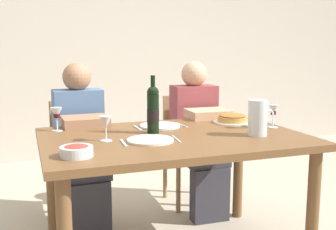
# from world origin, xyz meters

# --- Properties ---
(back_wall) EXTENTS (8.00, 0.10, 2.80)m
(back_wall) POSITION_xyz_m (0.00, 2.60, 1.40)
(back_wall) COLOR beige
(back_wall) RESTS_ON ground
(dining_table) EXTENTS (1.50, 1.00, 0.76)m
(dining_table) POSITION_xyz_m (0.00, 0.00, 0.67)
(dining_table) COLOR brown
(dining_table) RESTS_ON ground
(wine_bottle) EXTENTS (0.07, 0.07, 0.34)m
(wine_bottle) POSITION_xyz_m (-0.09, 0.10, 0.90)
(wine_bottle) COLOR black
(wine_bottle) RESTS_ON dining_table
(water_pitcher) EXTENTS (0.17, 0.11, 0.21)m
(water_pitcher) POSITION_xyz_m (0.46, -0.17, 0.85)
(water_pitcher) COLOR silver
(water_pitcher) RESTS_ON dining_table
(baked_tart) EXTENTS (0.26, 0.26, 0.06)m
(baked_tart) POSITION_xyz_m (0.51, 0.24, 0.79)
(baked_tart) COLOR white
(baked_tart) RESTS_ON dining_table
(salad_bowl) EXTENTS (0.15, 0.15, 0.06)m
(salad_bowl) POSITION_xyz_m (-0.59, -0.29, 0.79)
(salad_bowl) COLOR silver
(salad_bowl) RESTS_ON dining_table
(wine_glass_left_diner) EXTENTS (0.06, 0.06, 0.14)m
(wine_glass_left_diner) POSITION_xyz_m (0.55, 0.02, 0.86)
(wine_glass_left_diner) COLOR silver
(wine_glass_left_diner) RESTS_ON dining_table
(wine_glass_right_diner) EXTENTS (0.07, 0.07, 0.14)m
(wine_glass_right_diner) POSITION_xyz_m (-0.40, -0.02, 0.86)
(wine_glass_right_diner) COLOR silver
(wine_glass_right_diner) RESTS_ON dining_table
(wine_glass_centre) EXTENTS (0.06, 0.06, 0.15)m
(wine_glass_centre) POSITION_xyz_m (0.68, 0.01, 0.86)
(wine_glass_centre) COLOR silver
(wine_glass_centre) RESTS_ON dining_table
(wine_glass_spare) EXTENTS (0.07, 0.07, 0.14)m
(wine_glass_spare) POSITION_xyz_m (-0.63, 0.35, 0.86)
(wine_glass_spare) COLOR silver
(wine_glass_spare) RESTS_ON dining_table
(dinner_plate_left_setting) EXTENTS (0.26, 0.26, 0.01)m
(dinner_plate_left_setting) POSITION_xyz_m (-0.17, -0.10, 0.77)
(dinner_plate_left_setting) COLOR silver
(dinner_plate_left_setting) RESTS_ON dining_table
(dinner_plate_right_setting) EXTENTS (0.26, 0.26, 0.01)m
(dinner_plate_right_setting) POSITION_xyz_m (0.01, 0.27, 0.77)
(dinner_plate_right_setting) COLOR silver
(dinner_plate_right_setting) RESTS_ON dining_table
(fork_left_setting) EXTENTS (0.02, 0.16, 0.00)m
(fork_left_setting) POSITION_xyz_m (-0.32, -0.10, 0.76)
(fork_left_setting) COLOR silver
(fork_left_setting) RESTS_ON dining_table
(knife_left_setting) EXTENTS (0.03, 0.18, 0.00)m
(knife_left_setting) POSITION_xyz_m (-0.02, -0.10, 0.76)
(knife_left_setting) COLOR silver
(knife_left_setting) RESTS_ON dining_table
(knife_right_setting) EXTENTS (0.02, 0.18, 0.00)m
(knife_right_setting) POSITION_xyz_m (0.16, 0.27, 0.76)
(knife_right_setting) COLOR silver
(knife_right_setting) RESTS_ON dining_table
(spoon_right_setting) EXTENTS (0.02, 0.16, 0.00)m
(spoon_right_setting) POSITION_xyz_m (-0.14, 0.27, 0.76)
(spoon_right_setting) COLOR silver
(spoon_right_setting) RESTS_ON dining_table
(chair_left) EXTENTS (0.41, 0.41, 0.87)m
(chair_left) POSITION_xyz_m (-0.45, 0.87, 0.50)
(chair_left) COLOR #9E7A51
(chair_left) RESTS_ON ground
(diner_left) EXTENTS (0.35, 0.51, 1.16)m
(diner_left) POSITION_xyz_m (-0.45, 0.63, 0.62)
(diner_left) COLOR #4C6B93
(diner_left) RESTS_ON ground
(chair_right) EXTENTS (0.41, 0.41, 0.87)m
(chair_right) POSITION_xyz_m (0.45, 0.88, 0.50)
(chair_right) COLOR #9E7A51
(chair_right) RESTS_ON ground
(diner_right) EXTENTS (0.35, 0.51, 1.16)m
(diner_right) POSITION_xyz_m (0.45, 0.65, 0.62)
(diner_right) COLOR #8E3D42
(diner_right) RESTS_ON ground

